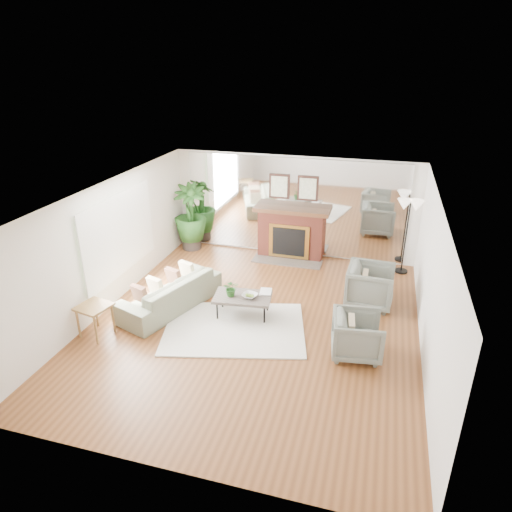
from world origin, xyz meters
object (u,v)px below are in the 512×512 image
(sofa, at_px, (170,293))
(side_table, at_px, (94,310))
(potted_ficus, at_px, (190,215))
(armchair_back, at_px, (370,286))
(armchair_front, at_px, (357,335))
(coffee_table, at_px, (243,298))
(floor_lamp, at_px, (410,211))
(fireplace, at_px, (291,232))

(sofa, bearing_deg, side_table, -14.51)
(side_table, relative_size, potted_ficus, 0.37)
(armchair_back, relative_size, armchair_front, 1.11)
(armchair_back, height_order, side_table, armchair_back)
(armchair_front, bearing_deg, sofa, 73.28)
(coffee_table, height_order, floor_lamp, floor_lamp)
(sofa, relative_size, side_table, 3.54)
(sofa, xyz_separation_m, floor_lamp, (4.50, 2.96, 1.18))
(coffee_table, relative_size, side_table, 1.84)
(coffee_table, height_order, armchair_back, armchair_back)
(coffee_table, xyz_separation_m, sofa, (-1.50, -0.08, -0.07))
(armchair_back, height_order, potted_ficus, potted_ficus)
(armchair_back, distance_m, floor_lamp, 2.16)
(potted_ficus, bearing_deg, sofa, -74.89)
(side_table, bearing_deg, fireplace, 58.90)
(fireplace, distance_m, side_table, 5.13)
(side_table, height_order, potted_ficus, potted_ficus)
(armchair_back, bearing_deg, floor_lamp, -18.14)
(potted_ficus, bearing_deg, armchair_back, -20.65)
(armchair_back, xyz_separation_m, side_table, (-4.69, -2.49, 0.09))
(armchair_front, bearing_deg, floor_lamp, -19.94)
(floor_lamp, bearing_deg, side_table, -141.64)
(armchair_back, height_order, armchair_front, armchair_back)
(potted_ficus, bearing_deg, armchair_front, -38.17)
(fireplace, distance_m, sofa, 3.62)
(side_table, bearing_deg, potted_ficus, 89.32)
(fireplace, height_order, side_table, fireplace)
(fireplace, relative_size, coffee_table, 1.76)
(fireplace, bearing_deg, armchair_front, -62.62)
(fireplace, distance_m, floor_lamp, 2.83)
(side_table, bearing_deg, armchair_back, 27.91)
(armchair_front, height_order, side_table, armchair_front)
(armchair_front, bearing_deg, side_table, 90.77)
(fireplace, xyz_separation_m, floor_lamp, (2.70, -0.16, 0.84))
(potted_ficus, bearing_deg, floor_lamp, -0.00)
(coffee_table, relative_size, armchair_back, 1.26)
(coffee_table, relative_size, potted_ficus, 0.68)
(sofa, distance_m, side_table, 1.54)
(coffee_table, relative_size, armchair_front, 1.40)
(side_table, bearing_deg, armchair_front, 8.42)
(armchair_back, bearing_deg, armchair_front, 178.79)
(coffee_table, bearing_deg, fireplace, 84.39)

